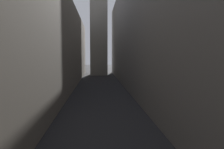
{
  "coord_description": "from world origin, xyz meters",
  "views": [
    {
      "loc": [
        -0.57,
        6.02,
        7.29
      ],
      "look_at": [
        0.0,
        15.15,
        6.53
      ],
      "focal_mm": 37.69,
      "sensor_mm": 36.0,
      "label": 1
    }
  ],
  "objects": [
    {
      "name": "building_block_right",
      "position": [
        12.51,
        50.0,
        12.43
      ],
      "size": [
        14.01,
        108.0,
        24.86
      ],
      "primitive_type": "cube",
      "color": "slate",
      "rests_on": "ground"
    },
    {
      "name": "ground_plane",
      "position": [
        0.0,
        48.0,
        0.0
      ],
      "size": [
        264.0,
        264.0,
        0.0
      ],
      "primitive_type": "plane",
      "color": "#232326"
    },
    {
      "name": "building_block_left",
      "position": [
        -12.58,
        50.0,
        9.2
      ],
      "size": [
        14.15,
        108.0,
        18.4
      ],
      "primitive_type": "cube",
      "color": "gray",
      "rests_on": "ground"
    }
  ]
}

